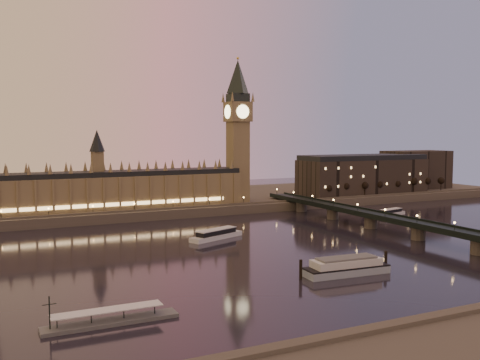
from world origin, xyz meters
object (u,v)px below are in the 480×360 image
object	(u,v)px
cruise_boat_a	(216,234)
pontoon_pier	(110,320)
moored_barge	(346,267)
cruise_boat_b	(391,212)

from	to	relation	value
cruise_boat_a	pontoon_pier	world-z (taller)	pontoon_pier
moored_barge	pontoon_pier	bearing A→B (deg)	-167.41
cruise_boat_a	moored_barge	bearing A→B (deg)	-101.23
cruise_boat_a	moored_barge	xyz separation A→B (m)	(17.83, -88.35, 0.81)
cruise_boat_a	pontoon_pier	xyz separation A→B (m)	(-77.97, -103.20, -1.19)
pontoon_pier	moored_barge	bearing A→B (deg)	8.81
cruise_boat_a	cruise_boat_b	xyz separation A→B (m)	(139.62, 23.43, -0.36)
cruise_boat_b	pontoon_pier	world-z (taller)	pontoon_pier
cruise_boat_b	moored_barge	size ratio (longest dim) A/B	0.62
cruise_boat_a	moored_barge	size ratio (longest dim) A/B	0.82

